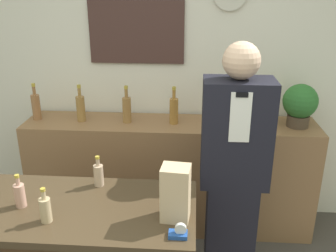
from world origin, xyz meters
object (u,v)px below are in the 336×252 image
object	(u,v)px
shopkeeper	(233,174)
potted_plant	(300,104)
paper_bag	(176,193)
tape_dispenser	(179,233)

from	to	relation	value
shopkeeper	potted_plant	bearing A→B (deg)	49.30
potted_plant	paper_bag	world-z (taller)	potted_plant
paper_bag	tape_dispenser	size ratio (longest dim) A/B	3.24
shopkeeper	paper_bag	bearing A→B (deg)	-120.78
potted_plant	tape_dispenser	world-z (taller)	potted_plant
shopkeeper	tape_dispenser	size ratio (longest dim) A/B	19.11
shopkeeper	potted_plant	distance (m)	0.90
paper_bag	tape_dispenser	world-z (taller)	paper_bag
tape_dispenser	paper_bag	bearing A→B (deg)	99.33
tape_dispenser	potted_plant	bearing A→B (deg)	57.45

